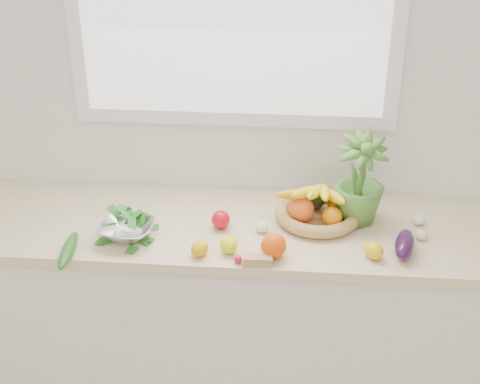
# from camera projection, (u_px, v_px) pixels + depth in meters

# --- Properties ---
(back_wall) EXTENTS (4.50, 0.02, 2.70)m
(back_wall) POSITION_uv_depth(u_px,v_px,m) (234.00, 88.00, 2.68)
(back_wall) COLOR white
(back_wall) RESTS_ON ground
(counter_cabinet) EXTENTS (2.20, 0.58, 0.86)m
(counter_cabinet) POSITION_uv_depth(u_px,v_px,m) (229.00, 318.00, 2.84)
(counter_cabinet) COLOR silver
(counter_cabinet) RESTS_ON ground
(countertop) EXTENTS (2.24, 0.62, 0.04)m
(countertop) POSITION_uv_depth(u_px,v_px,m) (228.00, 227.00, 2.63)
(countertop) COLOR beige
(countertop) RESTS_ON counter_cabinet
(orange_loose) EXTENTS (0.10, 0.10, 0.09)m
(orange_loose) POSITION_uv_depth(u_px,v_px,m) (274.00, 246.00, 2.39)
(orange_loose) COLOR #E64907
(orange_loose) RESTS_ON countertop
(lemon_a) EXTENTS (0.09, 0.10, 0.06)m
(lemon_a) POSITION_uv_depth(u_px,v_px,m) (229.00, 245.00, 2.42)
(lemon_a) COLOR #E5E70C
(lemon_a) RESTS_ON countertop
(lemon_b) EXTENTS (0.09, 0.09, 0.06)m
(lemon_b) POSITION_uv_depth(u_px,v_px,m) (199.00, 249.00, 2.41)
(lemon_b) COLOR #E6A10C
(lemon_b) RESTS_ON countertop
(lemon_c) EXTENTS (0.10, 0.10, 0.06)m
(lemon_c) POSITION_uv_depth(u_px,v_px,m) (374.00, 251.00, 2.39)
(lemon_c) COLOR #F3B40D
(lemon_c) RESTS_ON countertop
(apple) EXTENTS (0.09, 0.09, 0.07)m
(apple) POSITION_uv_depth(u_px,v_px,m) (221.00, 220.00, 2.57)
(apple) COLOR red
(apple) RESTS_ON countertop
(ginger) EXTENTS (0.11, 0.05, 0.03)m
(ginger) POSITION_uv_depth(u_px,v_px,m) (258.00, 260.00, 2.36)
(ginger) COLOR tan
(ginger) RESTS_ON countertop
(garlic_a) EXTENTS (0.05, 0.05, 0.04)m
(garlic_a) POSITION_uv_depth(u_px,v_px,m) (262.00, 227.00, 2.55)
(garlic_a) COLOR white
(garlic_a) RESTS_ON countertop
(garlic_b) EXTENTS (0.06, 0.06, 0.04)m
(garlic_b) POSITION_uv_depth(u_px,v_px,m) (419.00, 220.00, 2.60)
(garlic_b) COLOR white
(garlic_b) RESTS_ON countertop
(garlic_c) EXTENTS (0.06, 0.06, 0.04)m
(garlic_c) POSITION_uv_depth(u_px,v_px,m) (421.00, 235.00, 2.51)
(garlic_c) COLOR white
(garlic_c) RESTS_ON countertop
(eggplant) EXTENTS (0.11, 0.20, 0.07)m
(eggplant) POSITION_uv_depth(u_px,v_px,m) (405.00, 244.00, 2.42)
(eggplant) COLOR #2A0D32
(eggplant) RESTS_ON countertop
(cucumber) EXTENTS (0.07, 0.25, 0.05)m
(cucumber) POSITION_uv_depth(u_px,v_px,m) (68.00, 250.00, 2.41)
(cucumber) COLOR #1F5218
(cucumber) RESTS_ON countertop
(radish) EXTENTS (0.03, 0.03, 0.03)m
(radish) POSITION_uv_depth(u_px,v_px,m) (238.00, 259.00, 2.37)
(radish) COLOR red
(radish) RESTS_ON countertop
(potted_herb) EXTENTS (0.23, 0.23, 0.36)m
(potted_herb) POSITION_uv_depth(u_px,v_px,m) (360.00, 179.00, 2.55)
(potted_herb) COLOR #497E2D
(potted_herb) RESTS_ON countertop
(fruit_basket) EXTENTS (0.42, 0.42, 0.18)m
(fruit_basket) POSITION_uv_depth(u_px,v_px,m) (317.00, 209.00, 2.62)
(fruit_basket) COLOR tan
(fruit_basket) RESTS_ON countertop
(colander_with_spinach) EXTENTS (0.22, 0.22, 0.11)m
(colander_with_spinach) POSITION_uv_depth(u_px,v_px,m) (126.00, 226.00, 2.49)
(colander_with_spinach) COLOR white
(colander_with_spinach) RESTS_ON countertop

